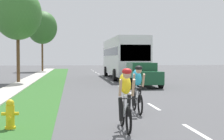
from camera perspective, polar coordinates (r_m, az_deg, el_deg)
name	(u,v)px	position (r m, az deg, el deg)	size (l,w,h in m)	color
ground_plane	(120,87)	(21.63, 1.33, -2.79)	(120.00, 120.00, 0.00)	#4C4C4F
grass_verge	(46,87)	(21.47, -11.03, -2.85)	(2.23, 70.00, 0.01)	#2D6026
sidewalk_concrete	(16,88)	(21.68, -15.81, -2.84)	(1.40, 70.00, 0.10)	#B2ADA3
lane_markings_center	(112,82)	(25.59, 0.05, -2.02)	(0.12, 53.49, 0.01)	white
fire_hydrant_yellow	(10,114)	(9.23, -16.65, -7.13)	(0.44, 0.38, 0.76)	yellow
cyclist_lead	(125,98)	(8.62, 2.25, -4.75)	(0.42, 1.72, 1.58)	black
cyclist_trailing	(137,89)	(11.36, 4.24, -3.10)	(0.42, 1.72, 1.58)	black
sedan_dark_green	(142,74)	(21.66, 4.98, -0.75)	(1.98, 4.30, 1.52)	#194C2D
bus_white	(123,56)	(30.49, 1.93, 2.35)	(2.78, 11.60, 3.48)	silver
street_tree_near	(18,14)	(26.09, -15.48, 9.01)	(3.47, 3.47, 6.94)	brown
street_tree_far	(42,28)	(46.13, -11.59, 6.95)	(3.93, 3.93, 7.96)	brown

